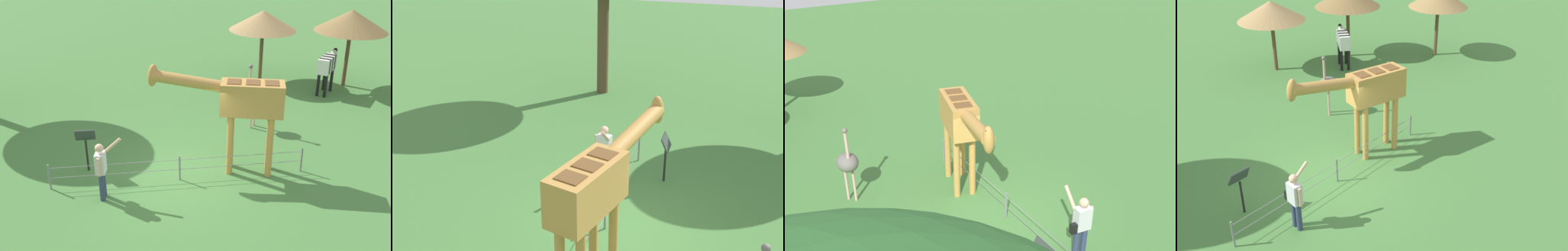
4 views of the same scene
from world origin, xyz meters
TOP-DOWN VIEW (x-y plane):
  - ground_plane at (0.00, 0.00)m, footprint 60.00×60.00m
  - giraffe at (-1.72, -0.12)m, footprint 3.74×1.42m
  - visitor at (2.06, 0.81)m, footprint 0.70×0.59m
  - info_sign at (2.56, -0.69)m, footprint 0.56×0.21m
  - wire_fence at (0.00, 0.20)m, footprint 7.05×0.05m

SIDE VIEW (x-z plane):
  - ground_plane at x=0.00m, z-range 0.00..0.00m
  - wire_fence at x=0.00m, z-range 0.03..0.78m
  - visitor at x=2.06m, z-range 0.06..1.74m
  - info_sign at x=2.56m, z-range 0.29..1.61m
  - giraffe at x=-1.72m, z-range 0.56..3.68m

